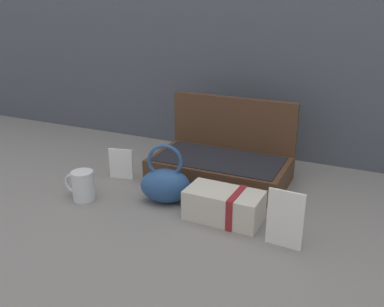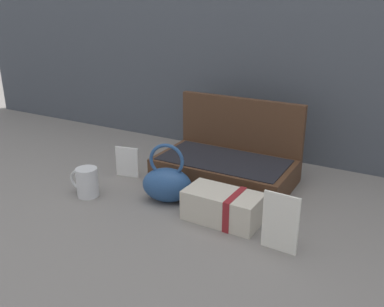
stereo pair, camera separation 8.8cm
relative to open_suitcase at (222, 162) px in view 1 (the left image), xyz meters
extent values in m
plane|color=slate|center=(0.01, -0.25, -0.07)|extent=(6.00, 6.00, 0.00)
cube|color=#4C301E|center=(0.00, -0.03, -0.02)|extent=(0.48, 0.25, 0.09)
cube|color=black|center=(0.00, -0.03, 0.02)|extent=(0.44, 0.23, 0.00)
cube|color=#4C301E|center=(0.00, 0.11, 0.07)|extent=(0.48, 0.02, 0.28)
ellipsoid|color=#284C7F|center=(-0.10, -0.25, -0.01)|extent=(0.18, 0.15, 0.11)
torus|color=#284C7F|center=(-0.10, -0.25, 0.07)|extent=(0.11, 0.04, 0.11)
cube|color=beige|center=(0.11, -0.28, -0.02)|extent=(0.23, 0.12, 0.09)
cube|color=maroon|center=(0.15, -0.28, -0.02)|extent=(0.02, 0.12, 0.10)
cylinder|color=silver|center=(-0.35, -0.35, -0.02)|extent=(0.07, 0.07, 0.10)
torus|color=silver|center=(-0.39, -0.35, -0.02)|extent=(0.07, 0.01, 0.07)
cube|color=white|center=(0.31, -0.35, 0.01)|extent=(0.10, 0.01, 0.16)
cube|color=white|center=(-0.33, -0.15, -0.01)|extent=(0.09, 0.02, 0.11)
camera|label=1|loc=(0.49, -1.32, 0.55)|focal=39.02mm
camera|label=2|loc=(0.57, -1.28, 0.55)|focal=39.02mm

